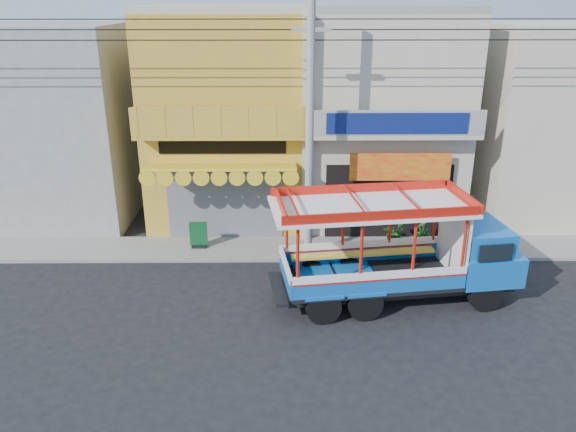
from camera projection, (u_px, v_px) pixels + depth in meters
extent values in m
plane|color=black|center=(347.00, 307.00, 16.52)|extent=(90.00, 90.00, 0.00)
cube|color=slate|center=(335.00, 248.00, 20.22)|extent=(30.00, 2.00, 0.12)
cube|color=gold|center=(229.00, 118.00, 22.48)|extent=(6.00, 6.00, 8.00)
cube|color=#595B5E|center=(225.00, 204.00, 20.61)|extent=(4.20, 0.10, 2.60)
cube|color=gold|center=(221.00, 167.00, 19.33)|extent=(5.20, 1.50, 0.31)
cube|color=gold|center=(221.00, 136.00, 19.34)|extent=(6.00, 0.70, 0.18)
cube|color=gold|center=(219.00, 122.00, 18.86)|extent=(6.00, 0.12, 0.95)
cube|color=black|center=(222.00, 148.00, 19.82)|extent=(4.50, 0.04, 0.45)
cube|color=#B1AC92|center=(225.00, 8.00, 20.98)|extent=(6.00, 6.00, 0.24)
cube|color=#B1AC92|center=(379.00, 117.00, 22.54)|extent=(6.00, 6.00, 8.00)
cube|color=black|center=(388.00, 201.00, 20.63)|extent=(4.60, 0.12, 2.80)
cube|color=gold|center=(400.00, 167.00, 19.87)|extent=(3.60, 0.05, 1.00)
cube|color=#B1AC92|center=(394.00, 135.00, 19.40)|extent=(6.00, 0.70, 0.18)
cube|color=gray|center=(397.00, 123.00, 18.94)|extent=(6.00, 0.12, 0.85)
cube|color=navy|center=(397.00, 123.00, 18.87)|extent=(4.80, 0.06, 0.70)
cube|color=gray|center=(385.00, 8.00, 21.04)|extent=(6.00, 6.00, 0.24)
cube|color=#B1AC92|center=(307.00, 136.00, 19.58)|extent=(0.35, 0.30, 8.00)
cube|color=gray|center=(55.00, 123.00, 22.49)|extent=(6.00, 6.00, 7.60)
cube|color=#B1AC92|center=(551.00, 122.00, 22.67)|extent=(6.00, 6.00, 7.60)
cylinder|color=gray|center=(310.00, 131.00, 17.95)|extent=(0.26, 0.26, 9.00)
cube|color=gray|center=(311.00, 30.00, 16.82)|extent=(1.20, 0.12, 0.12)
cylinder|color=black|center=(344.00, 40.00, 16.94)|extent=(28.00, 0.04, 0.04)
cylinder|color=black|center=(344.00, 30.00, 16.83)|extent=(28.00, 0.04, 0.04)
cylinder|color=black|center=(345.00, 19.00, 16.72)|extent=(28.00, 0.04, 0.04)
cylinder|color=black|center=(486.00, 295.00, 16.18)|extent=(1.02, 0.41, 0.99)
cylinder|color=black|center=(458.00, 266.00, 17.92)|extent=(1.02, 0.41, 0.99)
cylinder|color=black|center=(365.00, 304.00, 15.70)|extent=(1.02, 0.41, 0.99)
cylinder|color=black|center=(349.00, 273.00, 17.45)|extent=(1.02, 0.41, 0.99)
cylinder|color=black|center=(323.00, 307.00, 15.54)|extent=(1.02, 0.41, 0.99)
cylinder|color=black|center=(311.00, 276.00, 17.29)|extent=(1.02, 0.41, 0.99)
cube|color=black|center=(396.00, 282.00, 16.70)|extent=(6.84, 2.52, 0.28)
cube|color=blue|center=(480.00, 260.00, 16.84)|extent=(2.07, 2.41, 0.90)
cube|color=blue|center=(478.00, 236.00, 16.53)|extent=(1.65, 2.18, 0.75)
cube|color=black|center=(500.00, 236.00, 16.64)|extent=(0.29, 1.74, 0.55)
cube|color=black|center=(369.00, 278.00, 16.52)|extent=(5.17, 2.82, 0.12)
cube|color=blue|center=(381.00, 284.00, 15.42)|extent=(4.89, 0.73, 0.60)
cube|color=white|center=(381.00, 276.00, 15.32)|extent=(4.89, 0.74, 0.22)
cube|color=blue|center=(361.00, 252.00, 17.36)|extent=(4.89, 0.73, 0.60)
cube|color=white|center=(361.00, 244.00, 17.26)|extent=(4.89, 0.74, 0.22)
cylinder|color=red|center=(298.00, 253.00, 14.73)|extent=(0.10, 0.10, 1.59)
cylinder|color=red|center=(287.00, 224.00, 16.64)|extent=(0.10, 0.10, 1.59)
cube|color=white|center=(453.00, 238.00, 16.44)|extent=(0.35, 2.01, 2.24)
cube|color=white|center=(370.00, 207.00, 15.69)|extent=(5.80, 3.15, 0.10)
cube|color=red|center=(370.00, 201.00, 15.62)|extent=(5.59, 3.03, 0.26)
cube|color=black|center=(199.00, 246.00, 20.16)|extent=(0.54, 0.31, 0.10)
cube|color=#0C481F|center=(198.00, 234.00, 19.99)|extent=(0.63, 0.10, 0.87)
imported|color=#20611B|center=(394.00, 233.00, 20.23)|extent=(1.04, 1.07, 0.91)
imported|color=#20611B|center=(445.00, 229.00, 20.40)|extent=(0.74, 0.73, 1.05)
imported|color=#20611B|center=(423.00, 232.00, 20.23)|extent=(0.73, 0.73, 0.98)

